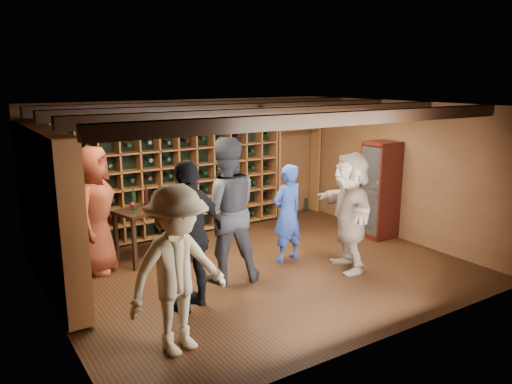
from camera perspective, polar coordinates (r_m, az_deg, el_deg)
ground at (r=7.80m, az=0.67°, el=-8.83°), size 6.00×6.00×0.00m
room_shell at (r=7.30m, az=0.50°, el=9.23°), size 6.00×6.00×6.00m
wine_rack_back at (r=9.23m, az=-10.05°, el=1.86°), size 4.65×0.30×2.20m
wine_rack_left at (r=7.18m, az=-22.42°, el=-2.10°), size 0.30×2.65×2.20m
crate_shelf at (r=10.61m, az=4.70°, el=5.73°), size 1.20×0.32×2.07m
display_cabinet at (r=9.38m, az=13.98°, el=0.02°), size 0.55×0.50×1.75m
man_blue_shirt at (r=7.96m, az=3.60°, el=-2.43°), size 0.61×0.43×1.57m
man_grey_suit at (r=7.13m, az=-3.54°, el=-2.10°), size 1.21×1.07×2.09m
guest_red_floral at (r=7.81m, az=-18.03°, el=-2.01°), size 1.04×1.12×1.93m
guest_woman_black at (r=6.31m, az=-7.51°, el=-4.99°), size 1.22×0.85×1.93m
guest_khaki at (r=5.36m, az=-8.94°, el=-8.87°), size 1.29×0.89×1.84m
guest_beige at (r=7.69m, az=10.66°, el=-2.20°), size 1.11×1.77×1.83m
tasting_table at (r=8.22m, az=-11.91°, el=-2.36°), size 1.26×0.88×1.14m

